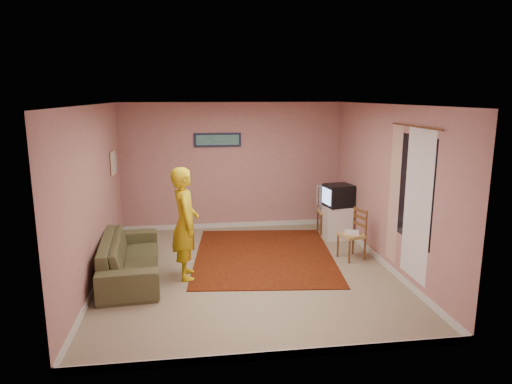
{
  "coord_description": "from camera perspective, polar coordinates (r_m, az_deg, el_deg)",
  "views": [
    {
      "loc": [
        -0.81,
        -6.77,
        2.74
      ],
      "look_at": [
        0.22,
        0.6,
        1.15
      ],
      "focal_mm": 32.0,
      "sensor_mm": 36.0,
      "label": 1
    }
  ],
  "objects": [
    {
      "name": "blue_throw",
      "position": [
        9.41,
        8.76,
        -0.35
      ],
      "size": [
        0.39,
        0.05,
        0.41
      ],
      "primitive_type": "cube",
      "color": "#84A3D9",
      "rests_on": "chair_a"
    },
    {
      "name": "game_console",
      "position": [
        7.89,
        11.9,
        -4.97
      ],
      "size": [
        0.27,
        0.23,
        0.05
      ],
      "primitive_type": "cube",
      "rotation": [
        0.0,
        0.0,
        -0.29
      ],
      "color": "white",
      "rests_on": "chair_b"
    },
    {
      "name": "chair_b",
      "position": [
        7.88,
        11.92,
        -4.54
      ],
      "size": [
        0.47,
        0.48,
        0.47
      ],
      "rotation": [
        0.0,
        0.0,
        -1.29
      ],
      "color": "tan",
      "rests_on": "ground"
    },
    {
      "name": "area_rug",
      "position": [
        8.01,
        0.99,
        -7.89
      ],
      "size": [
        2.65,
        3.17,
        0.02
      ],
      "primitive_type": "cube",
      "rotation": [
        0.0,
        0.0,
        -0.11
      ],
      "color": "black",
      "rests_on": "ground"
    },
    {
      "name": "wall_right",
      "position": [
        7.56,
        16.04,
        0.6
      ],
      "size": [
        0.02,
        5.0,
        2.6
      ],
      "primitive_type": "cube",
      "color": "tan",
      "rests_on": "ground"
    },
    {
      "name": "sofa",
      "position": [
        7.31,
        -15.45,
        -7.8
      ],
      "size": [
        1.02,
        2.2,
        0.62
      ],
      "primitive_type": "imported",
      "rotation": [
        0.0,
        0.0,
        1.66
      ],
      "color": "#4E4E2F",
      "rests_on": "ground"
    },
    {
      "name": "wall_front",
      "position": [
        4.57,
        2.61,
        -6.28
      ],
      "size": [
        4.5,
        0.02,
        2.6
      ],
      "primitive_type": "cube",
      "color": "tan",
      "rests_on": "ground"
    },
    {
      "name": "baseboard_front",
      "position": [
        5.11,
        2.45,
        -19.67
      ],
      "size": [
        4.5,
        0.02,
        0.1
      ],
      "primitive_type": "cube",
      "color": "silver",
      "rests_on": "ground"
    },
    {
      "name": "dvd_player",
      "position": [
        9.29,
        9.05,
        -2.04
      ],
      "size": [
        0.38,
        0.28,
        0.06
      ],
      "primitive_type": "cube",
      "rotation": [
        0.0,
        0.0,
        -0.03
      ],
      "color": "#AAA9AE",
      "rests_on": "chair_a"
    },
    {
      "name": "tv_cabinet",
      "position": [
        9.04,
        10.13,
        -3.7
      ],
      "size": [
        0.5,
        0.45,
        0.63
      ],
      "primitive_type": "cube",
      "color": "silver",
      "rests_on": "ground"
    },
    {
      "name": "wall_left",
      "position": [
        7.07,
        -19.57,
        -0.4
      ],
      "size": [
        0.02,
        5.0,
        2.6
      ],
      "primitive_type": "cube",
      "color": "tan",
      "rests_on": "ground"
    },
    {
      "name": "curtain_rod",
      "position": [
        6.6,
        19.32,
        7.75
      ],
      "size": [
        0.02,
        1.4,
        0.02
      ],
      "primitive_type": "cylinder",
      "rotation": [
        1.57,
        0.0,
        0.0
      ],
      "color": "brown",
      "rests_on": "wall_right"
    },
    {
      "name": "wall_back",
      "position": [
        9.41,
        -2.95,
        3.23
      ],
      "size": [
        4.5,
        0.02,
        2.6
      ],
      "primitive_type": "cube",
      "color": "tan",
      "rests_on": "ground"
    },
    {
      "name": "chair_a",
      "position": [
        9.27,
        9.06,
        -1.69
      ],
      "size": [
        0.44,
        0.42,
        0.5
      ],
      "rotation": [
        0.0,
        0.0,
        -0.07
      ],
      "color": "tan",
      "rests_on": "ground"
    },
    {
      "name": "baseboard_back",
      "position": [
        9.67,
        -2.87,
        -4.12
      ],
      "size": [
        4.5,
        0.02,
        0.1
      ],
      "primitive_type": "cube",
      "color": "silver",
      "rests_on": "ground"
    },
    {
      "name": "person",
      "position": [
        6.93,
        -8.84,
        -3.88
      ],
      "size": [
        0.46,
        0.65,
        1.71
      ],
      "primitive_type": "imported",
      "rotation": [
        0.0,
        0.0,
        1.65
      ],
      "color": "gold",
      "rests_on": "ground"
    },
    {
      "name": "ground",
      "position": [
        7.34,
        -1.1,
        -9.85
      ],
      "size": [
        5.0,
        5.0,
        0.0
      ],
      "primitive_type": "plane",
      "color": "tan",
      "rests_on": "ground"
    },
    {
      "name": "curtain_sheer",
      "position": [
        6.64,
        19.49,
        -1.61
      ],
      "size": [
        0.01,
        0.75,
        2.1
      ],
      "primitive_type": "cube",
      "color": "white",
      "rests_on": "wall_right"
    },
    {
      "name": "baseboard_left",
      "position": [
        7.42,
        -18.81,
        -9.87
      ],
      "size": [
        0.02,
        5.0,
        0.1
      ],
      "primitive_type": "cube",
      "color": "silver",
      "rests_on": "ground"
    },
    {
      "name": "window",
      "position": [
        6.74,
        19.14,
        0.35
      ],
      "size": [
        0.01,
        1.1,
        1.5
      ],
      "primitive_type": "cube",
      "color": "black",
      "rests_on": "wall_right"
    },
    {
      "name": "baseboard_right",
      "position": [
        7.89,
        15.45,
        -8.33
      ],
      "size": [
        0.02,
        5.0,
        0.1
      ],
      "primitive_type": "cube",
      "color": "silver",
      "rests_on": "ground"
    },
    {
      "name": "picture_left",
      "position": [
        8.57,
        -17.38,
        3.52
      ],
      "size": [
        0.04,
        0.38,
        0.42
      ],
      "color": "beige",
      "rests_on": "wall_left"
    },
    {
      "name": "ceiling",
      "position": [
        6.82,
        -1.19,
        10.88
      ],
      "size": [
        4.5,
        5.0,
        0.02
      ],
      "primitive_type": "cube",
      "color": "white",
      "rests_on": "wall_back"
    },
    {
      "name": "crt_tv",
      "position": [
        8.91,
        10.22,
        -0.43
      ],
      "size": [
        0.56,
        0.52,
        0.43
      ],
      "rotation": [
        0.0,
        0.0,
        0.16
      ],
      "color": "black",
      "rests_on": "tv_cabinet"
    },
    {
      "name": "picture_back",
      "position": [
        9.29,
        -4.83,
        6.51
      ],
      "size": [
        0.95,
        0.04,
        0.28
      ],
      "color": "#121833",
      "rests_on": "wall_back"
    },
    {
      "name": "curtain_floral",
      "position": [
        7.25,
        16.88,
        -0.34
      ],
      "size": [
        0.01,
        0.35,
        2.1
      ],
      "primitive_type": "cube",
      "color": "beige",
      "rests_on": "wall_right"
    }
  ]
}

